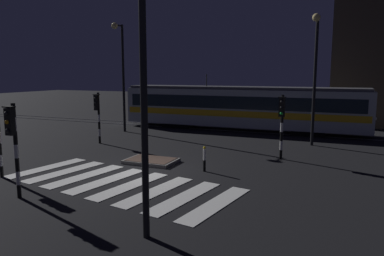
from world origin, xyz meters
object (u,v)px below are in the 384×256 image
object	(u,v)px
tram	(240,107)
traffic_light_kerb_mid_left	(13,137)
street_lamp_near_kerb	(138,43)
traffic_light_corner_far_right	(282,117)
street_lamp_trackside_right	(315,65)
bollard_island_edge	(204,159)
traffic_light_corner_far_left	(98,110)
street_lamp_trackside_left	(121,65)

from	to	relation	value
tram	traffic_light_kerb_mid_left	bearing A→B (deg)	-99.30
traffic_light_kerb_mid_left	street_lamp_near_kerb	world-z (taller)	street_lamp_near_kerb
traffic_light_corner_far_right	street_lamp_trackside_right	distance (m)	5.00
traffic_light_corner_far_right	street_lamp_near_kerb	world-z (taller)	street_lamp_near_kerb
street_lamp_trackside_right	tram	size ratio (longest dim) A/B	0.41
traffic_light_kerb_mid_left	street_lamp_near_kerb	size ratio (longest dim) A/B	0.41
tram	bollard_island_edge	size ratio (longest dim) A/B	16.32
traffic_light_corner_far_right	street_lamp_trackside_right	world-z (taller)	street_lamp_trackside_right
traffic_light_corner_far_right	traffic_light_kerb_mid_left	size ratio (longest dim) A/B	0.98
tram	traffic_light_corner_far_left	bearing A→B (deg)	-127.33
bollard_island_edge	traffic_light_corner_far_right	bearing A→B (deg)	53.13
traffic_light_corner_far_right	tram	size ratio (longest dim) A/B	0.18
street_lamp_trackside_right	bollard_island_edge	distance (m)	9.51
traffic_light_kerb_mid_left	street_lamp_trackside_left	size ratio (longest dim) A/B	0.43
traffic_light_corner_far_right	bollard_island_edge	distance (m)	4.71
bollard_island_edge	traffic_light_kerb_mid_left	bearing A→B (deg)	-128.81
street_lamp_trackside_left	traffic_light_corner_far_left	bearing A→B (deg)	-75.26
traffic_light_corner_far_right	street_lamp_near_kerb	distance (m)	10.94
street_lamp_near_kerb	street_lamp_trackside_right	bearing A→B (deg)	78.96
traffic_light_kerb_mid_left	traffic_light_corner_far_left	bearing A→B (deg)	111.12
traffic_light_corner_far_left	bollard_island_edge	xyz separation A→B (m)	(8.18, -3.47, -1.48)
traffic_light_corner_far_right	traffic_light_corner_far_left	xyz separation A→B (m)	(-10.84, -0.08, -0.07)
traffic_light_corner_far_right	street_lamp_trackside_right	size ratio (longest dim) A/B	0.43
traffic_light_kerb_mid_left	tram	bearing A→B (deg)	80.70
street_lamp_near_kerb	bollard_island_edge	xyz separation A→B (m)	(-0.93, 6.86, -4.38)
traffic_light_corner_far_right	street_lamp_trackside_left	size ratio (longest dim) A/B	0.42
traffic_light_corner_far_right	tram	xyz separation A→B (m)	(-4.39, 8.38, -0.35)
street_lamp_trackside_left	tram	xyz separation A→B (m)	(7.60, 4.11, -3.05)
street_lamp_near_kerb	street_lamp_trackside_left	size ratio (longest dim) A/B	1.03
traffic_light_corner_far_right	street_lamp_near_kerb	bearing A→B (deg)	-99.49
street_lamp_trackside_right	street_lamp_near_kerb	xyz separation A→B (m)	(-2.84, -14.56, 0.25)
traffic_light_corner_far_right	street_lamp_trackside_right	xyz separation A→B (m)	(1.10, 4.14, 2.59)
street_lamp_trackside_right	tram	xyz separation A→B (m)	(-5.49, 4.24, -2.94)
traffic_light_corner_far_left	bollard_island_edge	size ratio (longest dim) A/B	2.78
street_lamp_near_kerb	tram	xyz separation A→B (m)	(-2.65, 18.80, -3.18)
street_lamp_trackside_left	bollard_island_edge	size ratio (longest dim) A/B	6.88
tram	bollard_island_edge	distance (m)	12.12
street_lamp_near_kerb	street_lamp_trackside_left	world-z (taller)	street_lamp_near_kerb
bollard_island_edge	traffic_light_corner_far_left	bearing A→B (deg)	156.99
traffic_light_kerb_mid_left	tram	xyz separation A→B (m)	(2.90, 17.68, -0.39)
traffic_light_kerb_mid_left	bollard_island_edge	bearing A→B (deg)	51.19
tram	street_lamp_trackside_left	bearing A→B (deg)	-151.57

